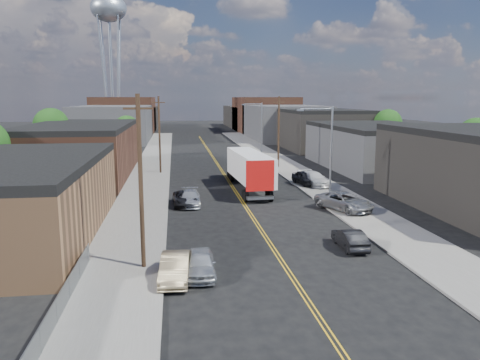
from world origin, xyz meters
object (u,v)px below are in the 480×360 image
object	(u,v)px
water_tower	(109,14)
car_right_lot_c	(305,178)
car_left_c	(185,199)
car_left_d	(190,198)
car_left_b	(175,268)
car_right_lot_a	(344,201)
car_right_lot_b	(314,179)
car_ahead_truck	(245,169)
car_right_oncoming	(350,239)
car_left_a	(200,263)
semi_truck	(247,167)

from	to	relation	value
water_tower	car_right_lot_c	bearing A→B (deg)	-68.33
car_left_c	car_left_d	distance (m)	0.45
car_right_lot_c	car_left_d	bearing A→B (deg)	-159.40
car_left_b	car_right_lot_a	world-z (taller)	car_right_lot_a
car_right_lot_b	car_ahead_truck	bearing A→B (deg)	115.96
car_right_oncoming	car_right_lot_b	distance (m)	21.74
car_left_d	car_right_lot_c	bearing A→B (deg)	33.06
car_left_c	car_right_lot_c	world-z (taller)	car_right_lot_c
car_left_a	car_left_c	distance (m)	17.47
semi_truck	car_right_lot_a	size ratio (longest dim) A/B	2.85
car_right_lot_a	car_right_lot_b	world-z (taller)	car_right_lot_a
car_left_b	car_left_a	bearing A→B (deg)	25.14
water_tower	car_right_lot_a	size ratio (longest dim) A/B	6.68
car_right_oncoming	car_left_d	bearing A→B (deg)	-53.47
car_left_d	car_right_oncoming	xyz separation A→B (m)	(10.00, -14.02, -0.03)
car_ahead_truck	car_right_oncoming	bearing A→B (deg)	-84.07
car_left_c	car_right_oncoming	distance (m)	17.48
car_left_a	car_left_d	size ratio (longest dim) A/B	0.87
water_tower	semi_truck	xyz separation A→B (m)	(23.50, -76.58, -28.32)
car_left_c	car_right_lot_a	distance (m)	14.32
car_left_a	car_right_oncoming	world-z (taller)	car_left_a
car_right_lot_b	car_right_lot_a	bearing A→B (deg)	-104.59
car_left_d	car_left_c	bearing A→B (deg)	-178.15
car_left_a	car_right_oncoming	distance (m)	10.58
semi_truck	car_left_d	world-z (taller)	semi_truck
car_left_b	car_ahead_truck	size ratio (longest dim) A/B	0.77
car_right_oncoming	car_left_b	bearing A→B (deg)	20.28
car_left_a	car_left_d	xyz separation A→B (m)	(0.00, 17.46, -0.02)
car_right_lot_b	car_ahead_truck	distance (m)	10.79
car_right_oncoming	car_ahead_truck	size ratio (longest dim) A/B	0.70
car_left_a	semi_truck	bearing A→B (deg)	77.19
car_left_a	car_left_c	xyz separation A→B (m)	(-0.45, 17.46, -0.05)
semi_truck	car_left_b	xyz separation A→B (m)	(-7.90, -25.42, -1.62)
water_tower	car_left_c	world-z (taller)	water_tower
car_right_lot_c	car_ahead_truck	bearing A→B (deg)	114.61
car_left_b	car_left_c	world-z (taller)	car_left_b
car_left_d	car_right_lot_a	size ratio (longest dim) A/B	0.84
car_right_lot_c	car_ahead_truck	world-z (taller)	car_right_lot_c
car_right_lot_a	car_ahead_truck	bearing A→B (deg)	80.33
semi_truck	car_right_lot_a	world-z (taller)	semi_truck
car_left_a	car_right_lot_a	distance (m)	18.63
car_right_lot_b	semi_truck	bearing A→B (deg)	168.71
car_right_lot_a	car_ahead_truck	xyz separation A→B (m)	(-5.65, 20.32, -0.14)
car_left_d	car_right_lot_b	distance (m)	15.81
semi_truck	car_left_b	bearing A→B (deg)	-110.82
car_left_c	car_right_oncoming	bearing A→B (deg)	-55.75
semi_truck	car_left_b	distance (m)	26.67
car_right_lot_a	car_left_c	bearing A→B (deg)	137.24
semi_truck	car_ahead_truck	distance (m)	8.78
car_left_c	car_right_lot_b	distance (m)	16.20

